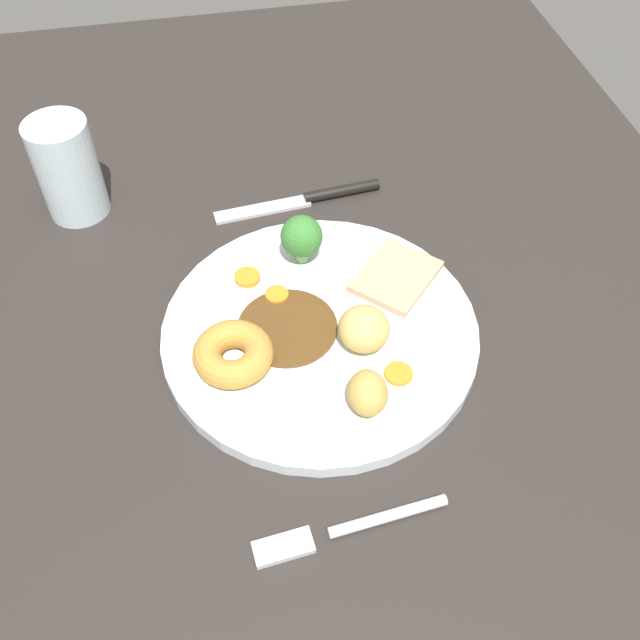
{
  "coord_description": "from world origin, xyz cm",
  "views": [
    {
      "loc": [
        -44.38,
        10.39,
        55.48
      ],
      "look_at": [
        -3.38,
        2.16,
        6.0
      ],
      "focal_mm": 40.38,
      "sensor_mm": 36.0,
      "label": 1
    }
  ],
  "objects_px": {
    "roast_potato_left": "(364,329)",
    "fork": "(346,529)",
    "carrot_coin_side": "(277,295)",
    "carrot_coin_front": "(399,374)",
    "carrot_coin_back": "(247,277)",
    "water_glass": "(68,169)",
    "dinner_plate": "(320,332)",
    "knife": "(313,198)",
    "meat_slice_main": "(396,276)",
    "yorkshire_pudding": "(233,354)",
    "roast_potato_right": "(369,393)",
    "broccoli_floret": "(302,237)"
  },
  "relations": [
    {
      "from": "carrot_coin_side",
      "to": "meat_slice_main",
      "type": "bearing_deg",
      "value": -89.9
    },
    {
      "from": "yorkshire_pudding",
      "to": "carrot_coin_back",
      "type": "bearing_deg",
      "value": -14.21
    },
    {
      "from": "dinner_plate",
      "to": "meat_slice_main",
      "type": "relative_size",
      "value": 3.64
    },
    {
      "from": "roast_potato_right",
      "to": "knife",
      "type": "relative_size",
      "value": 0.22
    },
    {
      "from": "roast_potato_left",
      "to": "carrot_coin_front",
      "type": "xyz_separation_m",
      "value": [
        -0.04,
        -0.02,
        -0.02
      ]
    },
    {
      "from": "carrot_coin_back",
      "to": "fork",
      "type": "bearing_deg",
      "value": -171.63
    },
    {
      "from": "broccoli_floret",
      "to": "carrot_coin_front",
      "type": "bearing_deg",
      "value": -160.13
    },
    {
      "from": "dinner_plate",
      "to": "yorkshire_pudding",
      "type": "height_order",
      "value": "yorkshire_pudding"
    },
    {
      "from": "roast_potato_right",
      "to": "carrot_coin_front",
      "type": "bearing_deg",
      "value": -53.87
    },
    {
      "from": "meat_slice_main",
      "to": "carrot_coin_back",
      "type": "relative_size",
      "value": 3.2
    },
    {
      "from": "roast_potato_right",
      "to": "carrot_coin_front",
      "type": "xyz_separation_m",
      "value": [
        0.02,
        -0.03,
        -0.02
      ]
    },
    {
      "from": "roast_potato_left",
      "to": "roast_potato_right",
      "type": "xyz_separation_m",
      "value": [
        -0.06,
        0.01,
        -0.0
      ]
    },
    {
      "from": "meat_slice_main",
      "to": "knife",
      "type": "distance_m",
      "value": 0.16
    },
    {
      "from": "dinner_plate",
      "to": "carrot_coin_side",
      "type": "xyz_separation_m",
      "value": [
        0.04,
        0.03,
        0.01
      ]
    },
    {
      "from": "meat_slice_main",
      "to": "roast_potato_right",
      "type": "bearing_deg",
      "value": 155.68
    },
    {
      "from": "yorkshire_pudding",
      "to": "roast_potato_left",
      "type": "relative_size",
      "value": 1.53
    },
    {
      "from": "meat_slice_main",
      "to": "roast_potato_right",
      "type": "height_order",
      "value": "roast_potato_right"
    },
    {
      "from": "dinner_plate",
      "to": "carrot_coin_front",
      "type": "relative_size",
      "value": 11.74
    },
    {
      "from": "roast_potato_right",
      "to": "fork",
      "type": "xyz_separation_m",
      "value": [
        -0.1,
        0.04,
        -0.03
      ]
    },
    {
      "from": "meat_slice_main",
      "to": "fork",
      "type": "distance_m",
      "value": 0.26
    },
    {
      "from": "carrot_coin_back",
      "to": "fork",
      "type": "distance_m",
      "value": 0.26
    },
    {
      "from": "roast_potato_right",
      "to": "water_glass",
      "type": "bearing_deg",
      "value": 37.41
    },
    {
      "from": "meat_slice_main",
      "to": "carrot_coin_back",
      "type": "height_order",
      "value": "meat_slice_main"
    },
    {
      "from": "dinner_plate",
      "to": "water_glass",
      "type": "distance_m",
      "value": 0.32
    },
    {
      "from": "yorkshire_pudding",
      "to": "water_glass",
      "type": "distance_m",
      "value": 0.29
    },
    {
      "from": "broccoli_floret",
      "to": "fork",
      "type": "height_order",
      "value": "broccoli_floret"
    },
    {
      "from": "yorkshire_pudding",
      "to": "knife",
      "type": "bearing_deg",
      "value": -27.49
    },
    {
      "from": "broccoli_floret",
      "to": "water_glass",
      "type": "distance_m",
      "value": 0.26
    },
    {
      "from": "roast_potato_left",
      "to": "carrot_coin_side",
      "type": "xyz_separation_m",
      "value": [
        0.07,
        0.07,
        -0.02
      ]
    },
    {
      "from": "yorkshire_pudding",
      "to": "carrot_coin_side",
      "type": "bearing_deg",
      "value": -35.29
    },
    {
      "from": "roast_potato_left",
      "to": "dinner_plate",
      "type": "bearing_deg",
      "value": 52.64
    },
    {
      "from": "carrot_coin_back",
      "to": "water_glass",
      "type": "relative_size",
      "value": 0.23
    },
    {
      "from": "carrot_coin_side",
      "to": "carrot_coin_front",
      "type": "bearing_deg",
      "value": -141.27
    },
    {
      "from": "roast_potato_left",
      "to": "fork",
      "type": "relative_size",
      "value": 0.3
    },
    {
      "from": "broccoli_floret",
      "to": "meat_slice_main",
      "type": "bearing_deg",
      "value": -118.04
    },
    {
      "from": "fork",
      "to": "carrot_coin_front",
      "type": "bearing_deg",
      "value": -126.61
    },
    {
      "from": "meat_slice_main",
      "to": "broccoli_floret",
      "type": "relative_size",
      "value": 1.54
    },
    {
      "from": "fork",
      "to": "carrot_coin_side",
      "type": "bearing_deg",
      "value": -92.0
    },
    {
      "from": "yorkshire_pudding",
      "to": "roast_potato_left",
      "type": "xyz_separation_m",
      "value": [
        -0.0,
        -0.12,
        0.01
      ]
    },
    {
      "from": "meat_slice_main",
      "to": "fork",
      "type": "bearing_deg",
      "value": 156.44
    },
    {
      "from": "carrot_coin_side",
      "to": "fork",
      "type": "bearing_deg",
      "value": -176.5
    },
    {
      "from": "dinner_plate",
      "to": "roast_potato_left",
      "type": "bearing_deg",
      "value": -127.36
    },
    {
      "from": "roast_potato_left",
      "to": "broccoli_floret",
      "type": "xyz_separation_m",
      "value": [
        0.11,
        0.03,
        0.01
      ]
    },
    {
      "from": "dinner_plate",
      "to": "meat_slice_main",
      "type": "bearing_deg",
      "value": -62.01
    },
    {
      "from": "dinner_plate",
      "to": "water_glass",
      "type": "relative_size",
      "value": 2.68
    },
    {
      "from": "knife",
      "to": "yorkshire_pudding",
      "type": "bearing_deg",
      "value": 57.05
    },
    {
      "from": "dinner_plate",
      "to": "knife",
      "type": "height_order",
      "value": "dinner_plate"
    },
    {
      "from": "broccoli_floret",
      "to": "fork",
      "type": "bearing_deg",
      "value": 176.27
    },
    {
      "from": "knife",
      "to": "roast_potato_left",
      "type": "bearing_deg",
      "value": 85.57
    },
    {
      "from": "broccoli_floret",
      "to": "knife",
      "type": "distance_m",
      "value": 0.11
    }
  ]
}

